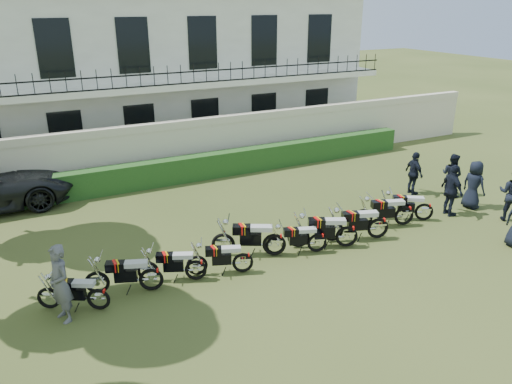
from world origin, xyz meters
The scene contains 19 objects.
ground centered at (0.00, 0.00, 0.00)m, with size 100.00×100.00×0.00m, color #39481D.
perimeter_wall centered at (0.00, 8.00, 1.17)m, with size 30.00×0.35×2.30m.
hedge centered at (1.00, 7.20, 0.50)m, with size 18.00×0.60×1.00m, color #184519.
building centered at (0.00, 13.96, 3.71)m, with size 20.40×9.60×7.40m.
motorcycle_0 centered at (-5.31, -0.45, 0.44)m, with size 1.55×0.92×0.94m.
motorcycle_1 centered at (-3.99, -0.19, 0.48)m, with size 1.83×0.84×1.04m.
motorcycle_2 centered at (-2.83, -0.21, 0.45)m, with size 1.66×0.85×0.97m.
motorcycle_3 centered at (-1.58, -0.41, 0.45)m, with size 1.69×0.78×0.96m.
motorcycle_4 centered at (-0.38, 0.04, 0.53)m, with size 1.91×1.10×1.15m.
motorcycle_5 centered at (0.82, -0.33, 0.45)m, with size 1.70×0.76×0.97m.
motorcycle_6 centered at (1.76, -0.45, 0.52)m, with size 1.90×1.03×1.12m.
motorcycle_7 centered at (2.95, -0.41, 0.52)m, with size 1.98×0.87×1.12m.
motorcycle_8 centered at (4.33, -0.04, 0.50)m, with size 1.93×0.84×1.09m.
motorcycle_9 centered at (5.17, -0.06, 0.47)m, with size 1.62×1.11×1.02m.
inspector centered at (-6.08, -0.45, 0.93)m, with size 0.68×0.44×1.86m, color slate.
officer_2 centered at (6.30, -0.08, 0.89)m, with size 1.04×0.43×1.78m, color black.
officer_3 centered at (7.49, 0.05, 0.85)m, with size 0.83×0.54×1.70m, color black.
officer_4 centered at (7.74, 1.26, 0.81)m, with size 0.78×0.61×1.61m, color black.
officer_5 centered at (6.61, 2.00, 0.81)m, with size 0.95×0.40×1.63m, color black.
Camera 1 is at (-6.53, -10.96, 6.78)m, focal length 35.00 mm.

